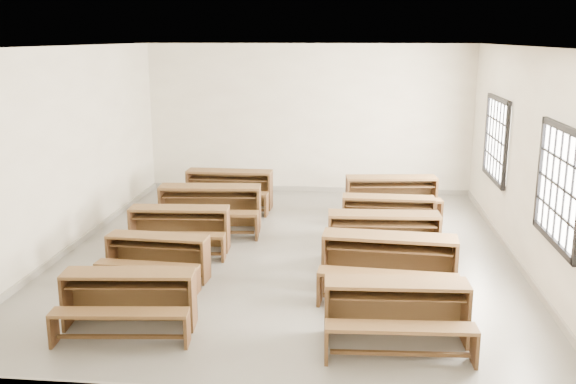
# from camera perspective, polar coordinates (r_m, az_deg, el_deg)

# --- Properties ---
(room) EXTENTS (8.50, 8.50, 3.20)m
(room) POSITION_cam_1_polar(r_m,az_deg,el_deg) (9.68, 0.53, 6.57)
(room) COLOR slate
(room) RESTS_ON ground
(desk_set_0) EXTENTS (1.59, 0.93, 0.69)m
(desk_set_0) POSITION_cam_1_polar(r_m,az_deg,el_deg) (7.77, -13.99, -8.99)
(desk_set_0) COLOR brown
(desk_set_0) RESTS_ON ground
(desk_set_1) EXTENTS (1.46, 0.82, 0.64)m
(desk_set_1) POSITION_cam_1_polar(r_m,az_deg,el_deg) (9.18, -11.56, -5.46)
(desk_set_1) COLOR brown
(desk_set_1) RESTS_ON ground
(desk_set_2) EXTENTS (1.62, 0.92, 0.71)m
(desk_set_2) POSITION_cam_1_polar(r_m,az_deg,el_deg) (10.34, -9.65, -2.99)
(desk_set_2) COLOR brown
(desk_set_2) RESTS_ON ground
(desk_set_3) EXTENTS (1.83, 1.05, 0.79)m
(desk_set_3) POSITION_cam_1_polar(r_m,az_deg,el_deg) (11.34, -6.96, -1.14)
(desk_set_3) COLOR brown
(desk_set_3) RESTS_ON ground
(desk_set_4) EXTENTS (1.70, 0.90, 0.76)m
(desk_set_4) POSITION_cam_1_polar(r_m,az_deg,el_deg) (12.76, -5.27, 0.48)
(desk_set_4) COLOR brown
(desk_set_4) RESTS_ON ground
(desk_set_5) EXTENTS (1.62, 0.90, 0.71)m
(desk_set_5) POSITION_cam_1_polar(r_m,az_deg,el_deg) (7.29, 9.61, -10.18)
(desk_set_5) COLOR brown
(desk_set_5) RESTS_ON ground
(desk_set_6) EXTENTS (1.82, 1.04, 0.79)m
(desk_set_6) POSITION_cam_1_polar(r_m,az_deg,el_deg) (8.61, 8.95, -6.02)
(desk_set_6) COLOR brown
(desk_set_6) RESTS_ON ground
(desk_set_7) EXTENTS (1.71, 0.95, 0.75)m
(desk_set_7) POSITION_cam_1_polar(r_m,az_deg,el_deg) (9.80, 8.50, -3.71)
(desk_set_7) COLOR brown
(desk_set_7) RESTS_ON ground
(desk_set_8) EXTENTS (1.56, 0.83, 0.70)m
(desk_set_8) POSITION_cam_1_polar(r_m,az_deg,el_deg) (11.03, 8.87, -1.93)
(desk_set_8) COLOR brown
(desk_set_8) RESTS_ON ground
(desk_set_9) EXTENTS (1.79, 1.07, 0.76)m
(desk_set_9) POSITION_cam_1_polar(r_m,az_deg,el_deg) (12.29, 9.17, -0.14)
(desk_set_9) COLOR brown
(desk_set_9) RESTS_ON ground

